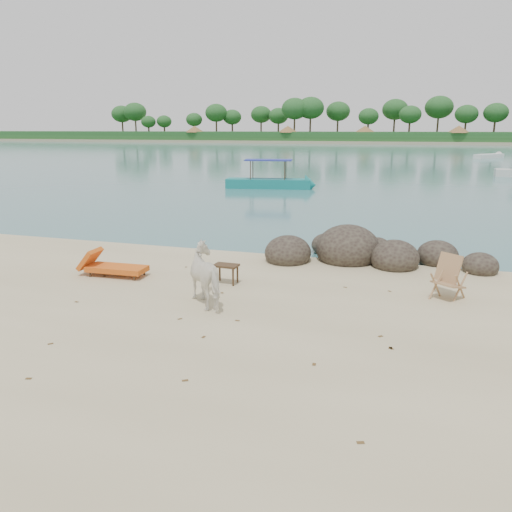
# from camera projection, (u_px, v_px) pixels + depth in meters

# --- Properties ---
(water) EXTENTS (400.00, 400.00, 0.00)m
(water) POSITION_uv_depth(u_px,v_px,m) (391.00, 150.00, 93.57)
(water) COLOR #3B7675
(water) RESTS_ON ground
(far_shore) EXTENTS (420.00, 90.00, 1.40)m
(far_shore) POSITION_uv_depth(u_px,v_px,m) (402.00, 141.00, 167.63)
(far_shore) COLOR tan
(far_shore) RESTS_ON ground
(far_scenery) EXTENTS (420.00, 18.00, 9.50)m
(far_scenery) POSITION_uv_depth(u_px,v_px,m) (400.00, 132.00, 136.02)
(far_scenery) COLOR #1E4C1E
(far_scenery) RESTS_ON ground
(boulders) EXTENTS (6.59, 3.14, 1.45)m
(boulders) POSITION_uv_depth(u_px,v_px,m) (361.00, 253.00, 15.02)
(boulders) COLOR black
(boulders) RESTS_ON ground
(cow) EXTENTS (1.66, 1.62, 1.35)m
(cow) POSITION_uv_depth(u_px,v_px,m) (209.00, 276.00, 11.24)
(cow) COLOR white
(cow) RESTS_ON ground
(side_table) EXTENTS (0.63, 0.43, 0.50)m
(side_table) POSITION_uv_depth(u_px,v_px,m) (226.00, 275.00, 12.80)
(side_table) COLOR #392816
(side_table) RESTS_ON ground
(lounge_chair) EXTENTS (2.04, 0.79, 0.60)m
(lounge_chair) POSITION_uv_depth(u_px,v_px,m) (117.00, 266.00, 13.44)
(lounge_chair) COLOR #C05F16
(lounge_chair) RESTS_ON ground
(deck_chair) EXTENTS (0.94, 0.95, 1.01)m
(deck_chair) POSITION_uv_depth(u_px,v_px,m) (449.00, 279.00, 11.59)
(deck_chair) COLOR #A67953
(deck_chair) RESTS_ON ground
(boat_near) EXTENTS (6.59, 2.52, 3.13)m
(boat_near) POSITION_uv_depth(u_px,v_px,m) (268.00, 164.00, 33.75)
(boat_near) COLOR #137675
(boat_near) RESTS_ON water
(boat_far) EXTENTS (4.77, 5.21, 0.67)m
(boat_far) POSITION_uv_depth(u_px,v_px,m) (489.00, 155.00, 68.95)
(boat_far) COLOR silver
(boat_far) RESTS_ON water
(dead_leaves) EXTENTS (7.76, 7.06, 0.00)m
(dead_leaves) POSITION_uv_depth(u_px,v_px,m) (233.00, 322.00, 10.37)
(dead_leaves) COLOR brown
(dead_leaves) RESTS_ON ground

